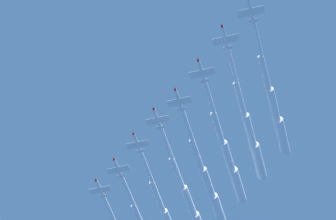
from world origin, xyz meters
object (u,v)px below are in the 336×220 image
Objects in this scene: jet_lead at (274,108)px; jet_port_inner at (250,133)px; jet_starboard_inner at (229,159)px; jet_port_mid at (209,186)px; jet_starboard_mid at (190,204)px.

jet_port_inner is (-14.35, -1.28, 1.14)m from jet_lead.
jet_starboard_inner is (-11.92, -2.52, -2.78)m from jet_port_inner.
jet_port_inner is 1.04× the size of jet_starboard_inner.
jet_port_inner is 12.50m from jet_starboard_inner.
jet_port_inner is at bearing 7.62° from jet_port_mid.
jet_starboard_mid reaches higher than jet_starboard_inner.
jet_port_inner is 0.96× the size of jet_starboard_mid.
jet_starboard_mid is at bearing -174.86° from jet_lead.
jet_starboard_mid is (-55.29, -4.98, 1.00)m from jet_lead.
jet_port_inner reaches higher than jet_port_mid.
jet_starboard_inner is 29.17m from jet_starboard_mid.
jet_lead reaches higher than jet_port_mid.
jet_starboard_mid is (-40.94, -3.70, -0.14)m from jet_port_inner.
jet_starboard_mid is (-14.99, -0.23, 3.65)m from jet_port_mid.
jet_starboard_mid is at bearing -174.84° from jet_port_inner.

